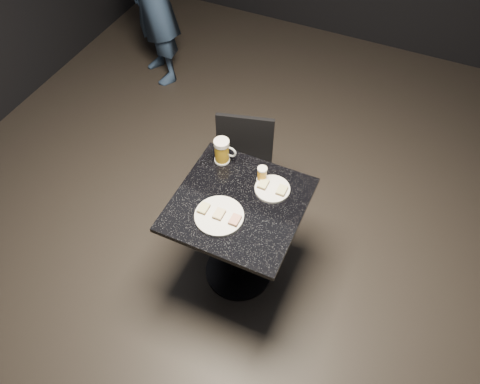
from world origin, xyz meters
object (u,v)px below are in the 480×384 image
object	(u,v)px
plate_large	(219,216)
plate_small	(272,189)
table	(239,228)
chair	(242,169)
beer_mug	(222,151)
beer_tumbler	(262,174)

from	to	relation	value
plate_large	plate_small	distance (m)	0.34
plate_small	table	distance (m)	0.33
table	chair	world-z (taller)	chair
plate_large	table	world-z (taller)	plate_large
beer_mug	beer_tumbler	bearing A→B (deg)	-9.15
plate_large	plate_small	size ratio (longest dim) A/B	1.34
table	beer_tumbler	distance (m)	0.36
plate_small	chair	distance (m)	0.49
table	beer_tumbler	xyz separation A→B (m)	(0.05, 0.20, 0.29)
table	chair	bearing A→B (deg)	111.96
beer_mug	table	bearing A→B (deg)	-48.80
plate_large	chair	xyz separation A→B (m)	(-0.12, 0.57, -0.26)
table	beer_tumbler	size ratio (longest dim) A/B	7.65
beer_mug	chair	size ratio (longest dim) A/B	0.19
table	beer_mug	distance (m)	0.46
chair	beer_mug	bearing A→B (deg)	-101.69
plate_large	plate_small	xyz separation A→B (m)	(0.19, 0.29, 0.00)
plate_large	chair	size ratio (longest dim) A/B	0.31
plate_small	beer_tumbler	xyz separation A→B (m)	(-0.08, 0.04, 0.04)
plate_small	chair	xyz separation A→B (m)	(-0.31, 0.28, -0.26)
plate_large	beer_mug	world-z (taller)	beer_mug
plate_small	chair	world-z (taller)	chair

